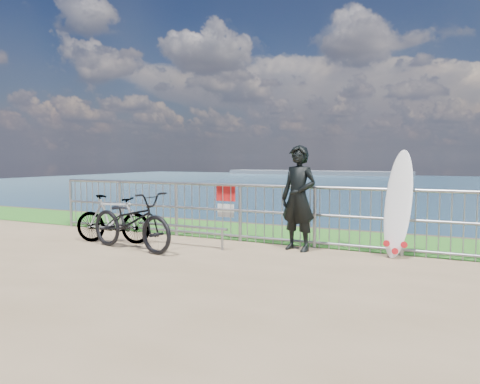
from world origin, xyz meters
The scene contains 8 objects.
grass_strip centered at (0.00, 2.70, 0.01)m, with size 120.00×120.00×0.00m, color #22641B.
seascape centered at (-43.75, 147.49, -4.03)m, with size 260.00×260.00×5.00m.
railing centered at (0.01, 1.60, 0.58)m, with size 10.06×0.10×1.13m.
surfer centered at (0.81, 1.25, 0.93)m, with size 0.67×0.44×1.85m, color black.
surfboard centered at (2.45, 1.44, 0.82)m, with size 0.57×0.53×1.78m.
bicycle_near centered at (-1.85, -0.03, 0.52)m, with size 0.69×1.98×1.04m, color black.
bicycle_far centered at (-2.61, 0.35, 0.46)m, with size 0.43×1.54×0.92m, color black.
bike_rack centered at (-1.26, 0.66, 0.33)m, with size 1.93×0.05×0.40m.
Camera 1 is at (3.52, -6.50, 1.64)m, focal length 35.00 mm.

